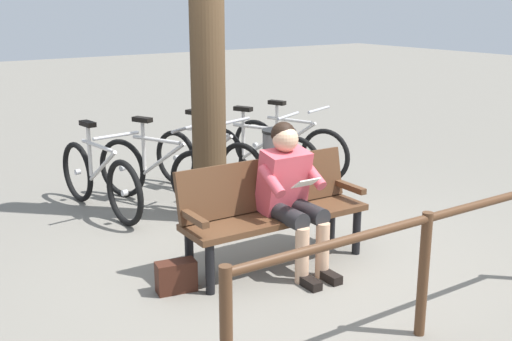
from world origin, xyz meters
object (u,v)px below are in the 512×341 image
Objects in this scene: tree_trunk at (207,30)px; bicycle_black at (257,156)px; person_reading at (291,190)px; bicycle_purple at (208,162)px; handbag at (176,277)px; bicycle_red at (158,172)px; bench at (271,205)px; bicycle_blue at (289,148)px; bicycle_green at (99,179)px; litter_bin at (279,166)px.

tree_trunk reaches higher than bicycle_black.
bicycle_purple is at bearing -100.84° from person_reading.
handbag is 0.19× the size of bicycle_black.
bicycle_red is at bearing -72.28° from tree_trunk.
bicycle_black is at bearing -137.00° from handbag.
bicycle_blue reaches higher than bench.
bicycle_black is at bearing 80.04° from bicycle_green.
litter_bin is 0.51× the size of bicycle_blue.
person_reading is at bearing 56.49° from litter_bin.
bicycle_blue is 1.03× the size of bicycle_black.
handbag is 0.19× the size of bicycle_blue.
person_reading reaches higher than bicycle_red.
tree_trunk is at bearing -129.59° from handbag.
bench is at bearing -32.13° from bicycle_purple.
person_reading is (-0.07, 0.17, 0.16)m from bench.
bicycle_black is at bearing -115.98° from person_reading.
bicycle_black is (-2.10, -1.96, 0.24)m from handbag.
bicycle_red is at bearing -107.43° from bicycle_blue.
bicycle_purple is at bearing -118.96° from tree_trunk.
bicycle_black is 0.95× the size of bicycle_purple.
tree_trunk is 2.39× the size of bicycle_red.
litter_bin is (-1.93, -1.30, 0.29)m from handbag.
person_reading is at bearing 86.78° from tree_trunk.
bench is 1.35× the size of person_reading.
bench is at bearing 83.12° from tree_trunk.
bench is 1.01× the size of bicycle_blue.
litter_bin is (-0.86, -0.01, -1.46)m from tree_trunk.
handbag is at bearing -4.82° from person_reading.
bicycle_purple is at bearing 71.01° from bicycle_red.
bicycle_blue and bicycle_green have the same top height.
person_reading is 0.77× the size of bicycle_red.
bicycle_red is (1.26, -0.04, 0.00)m from bicycle_black.
bicycle_blue is (-0.76, -0.80, -0.05)m from litter_bin.
bicycle_purple is at bearing -103.76° from bench.
bicycle_red is (0.15, -2.12, -0.31)m from person_reading.
bicycle_red is at bearing -116.64° from bicycle_black.
handbag is at bearing -71.81° from bicycle_black.
tree_trunk is at bearing 40.52° from bicycle_green.
tree_trunk is at bearing 0.70° from litter_bin.
person_reading is at bearing 13.01° from bicycle_green.
litter_bin is at bearing -63.96° from bicycle_blue.
person_reading reaches higher than bench.
bench is 2.16m from bicycle_green.
bicycle_black and bicycle_red have the same top height.
person_reading is 4.00× the size of handbag.
person_reading is 1.73m from litter_bin.
handbag is at bearing -52.16° from bicycle_purple.
litter_bin is at bearing -126.72° from bench.
bicycle_purple and bicycle_green have the same top height.
litter_bin is at bearing 14.02° from bicycle_purple.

